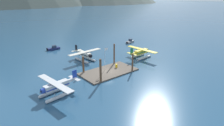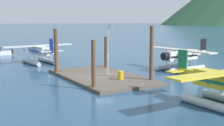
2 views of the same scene
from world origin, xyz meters
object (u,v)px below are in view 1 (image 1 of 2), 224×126
seaplane_yellow_stbd_fwd (141,53)px  boat_grey_open_east (130,41)px  boat_navy_open_north (54,48)px  fuel_drum (116,66)px  seaplane_cream_bow_centre (85,55)px  flagpole (105,56)px  seaplane_silver_port_aft (57,88)px  mooring_buoy (43,90)px

seaplane_yellow_stbd_fwd → boat_grey_open_east: (11.10, 15.62, -1.09)m
boat_navy_open_north → fuel_drum: bearing=-79.6°
fuel_drum → seaplane_cream_bow_centre: seaplane_cream_bow_centre is taller
flagpole → seaplane_silver_port_aft: (-14.28, -3.59, -2.33)m
boat_grey_open_east → seaplane_silver_port_aft: bearing=-152.7°
seaplane_yellow_stbd_fwd → boat_grey_open_east: size_ratio=2.19×
seaplane_cream_bow_centre → boat_grey_open_east: (25.28, 6.95, -1.09)m
fuel_drum → seaplane_yellow_stbd_fwd: seaplane_yellow_stbd_fwd is taller
seaplane_silver_port_aft → boat_navy_open_north: seaplane_silver_port_aft is taller
flagpole → fuel_drum: size_ratio=6.55×
mooring_buoy → boat_grey_open_east: boat_grey_open_east is taller
boat_navy_open_north → seaplane_silver_port_aft: bearing=-112.5°
mooring_buoy → seaplane_cream_bow_centre: size_ratio=0.07×
seaplane_silver_port_aft → boat_grey_open_east: 45.00m
seaplane_cream_bow_centre → boat_navy_open_north: seaplane_cream_bow_centre is taller
boat_grey_open_east → seaplane_cream_bow_centre: bearing=-164.6°
flagpole → mooring_buoy: size_ratio=7.96×
seaplane_cream_bow_centre → boat_grey_open_east: seaplane_cream_bow_centre is taller
flagpole → seaplane_yellow_stbd_fwd: size_ratio=0.55×
seaplane_yellow_stbd_fwd → boat_navy_open_north: (-16.29, 25.31, -1.09)m
flagpole → seaplane_silver_port_aft: size_ratio=0.55×
fuel_drum → boat_navy_open_north: 27.61m
mooring_buoy → seaplane_yellow_stbd_fwd: (30.35, 2.00, 1.21)m
fuel_drum → seaplane_silver_port_aft: bearing=-169.7°
boat_grey_open_east → flagpole: bearing=-146.4°
fuel_drum → boat_grey_open_east: size_ratio=0.18×
seaplane_yellow_stbd_fwd → flagpole: bearing=-174.3°
fuel_drum → seaplane_silver_port_aft: seaplane_silver_port_aft is taller
seaplane_cream_bow_centre → seaplane_silver_port_aft: 20.08m
flagpole → seaplane_silver_port_aft: bearing=-165.9°
flagpole → mooring_buoy: (-15.77, -0.56, -3.54)m
flagpole → fuel_drum: bearing=-7.0°
fuel_drum → seaplane_cream_bow_centre: 10.92m
seaplane_cream_bow_centre → boat_navy_open_north: 16.81m
mooring_buoy → boat_grey_open_east: bearing=23.0°
boat_navy_open_north → boat_grey_open_east: size_ratio=1.03×
flagpole → boat_navy_open_north: bearing=93.7°
seaplane_cream_bow_centre → boat_navy_open_north: size_ratio=2.14×
seaplane_cream_bow_centre → seaplane_yellow_stbd_fwd: same height
flagpole → seaplane_cream_bow_centre: flagpole is taller
seaplane_cream_bow_centre → seaplane_silver_port_aft: size_ratio=1.00×
fuel_drum → boat_grey_open_east: 28.43m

